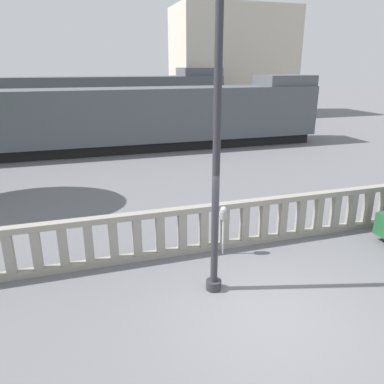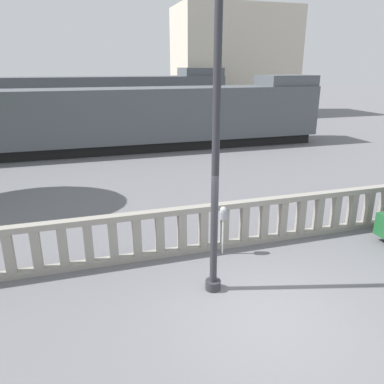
{
  "view_description": "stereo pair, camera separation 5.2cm",
  "coord_description": "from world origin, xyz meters",
  "px_view_note": "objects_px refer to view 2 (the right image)",
  "views": [
    {
      "loc": [
        -3.13,
        -5.16,
        4.47
      ],
      "look_at": [
        -0.27,
        3.94,
        1.24
      ],
      "focal_mm": 35.0,
      "sensor_mm": 36.0,
      "label": 1
    },
    {
      "loc": [
        -3.08,
        -5.17,
        4.47
      ],
      "look_at": [
        -0.27,
        3.94,
        1.24
      ],
      "focal_mm": 35.0,
      "sensor_mm": 36.0,
      "label": 2
    }
  ],
  "objects_px": {
    "parking_meter": "(223,216)",
    "train_far": "(78,102)",
    "lamppost": "(217,106)",
    "train_near": "(75,120)"
  },
  "relations": [
    {
      "from": "lamppost",
      "to": "parking_meter",
      "type": "distance_m",
      "value": 3.18
    },
    {
      "from": "lamppost",
      "to": "parking_meter",
      "type": "xyz_separation_m",
      "value": [
        0.76,
        1.39,
        -2.76
      ]
    },
    {
      "from": "train_near",
      "to": "lamppost",
      "type": "bearing_deg",
      "value": -80.06
    },
    {
      "from": "lamppost",
      "to": "parking_meter",
      "type": "bearing_deg",
      "value": 61.39
    },
    {
      "from": "lamppost",
      "to": "train_far",
      "type": "height_order",
      "value": "lamppost"
    },
    {
      "from": "parking_meter",
      "to": "train_far",
      "type": "bearing_deg",
      "value": 97.89
    },
    {
      "from": "train_near",
      "to": "train_far",
      "type": "xyz_separation_m",
      "value": [
        0.31,
        8.38,
        0.2
      ]
    },
    {
      "from": "parking_meter",
      "to": "train_near",
      "type": "height_order",
      "value": "train_near"
    },
    {
      "from": "train_far",
      "to": "parking_meter",
      "type": "bearing_deg",
      "value": -82.11
    },
    {
      "from": "parking_meter",
      "to": "train_far",
      "type": "distance_m",
      "value": 21.45
    }
  ]
}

